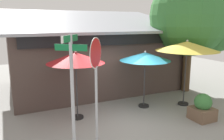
{
  "coord_description": "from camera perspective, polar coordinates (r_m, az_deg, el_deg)",
  "views": [
    {
      "loc": [
        -3.62,
        -6.99,
        3.49
      ],
      "look_at": [
        0.22,
        1.2,
        1.6
      ],
      "focal_mm": 36.6,
      "sensor_mm": 36.0,
      "label": 1
    }
  ],
  "objects": [
    {
      "name": "patio_umbrella_teal_right",
      "position": [
        9.32,
        8.27,
        3.22
      ],
      "size": [
        2.07,
        2.07,
        2.38
      ],
      "color": "black",
      "rests_on": "ground"
    },
    {
      "name": "patio_umbrella_crimson_left",
      "position": [
        8.14,
        -9.06,
        2.89
      ],
      "size": [
        2.07,
        2.07,
        2.54
      ],
      "color": "black",
      "rests_on": "ground"
    },
    {
      "name": "sidewalk_planter",
      "position": [
        9.0,
        21.68,
        -8.84
      ],
      "size": [
        0.76,
        0.76,
        0.99
      ],
      "color": "brown",
      "rests_on": "ground"
    },
    {
      "name": "shade_tree",
      "position": [
        12.19,
        20.35,
        12.06
      ],
      "size": [
        4.48,
        3.95,
        5.79
      ],
      "color": "brown",
      "rests_on": "ground"
    },
    {
      "name": "stop_sign",
      "position": [
        6.0,
        -4.03,
        -0.68
      ],
      "size": [
        0.55,
        0.61,
        3.13
      ],
      "color": "#A8AAB2",
      "rests_on": "ground"
    },
    {
      "name": "ground_plane",
      "position": [
        8.63,
        2.12,
        -12.42
      ],
      "size": [
        28.0,
        28.0,
        0.1
      ],
      "primitive_type": "cube",
      "color": "gray"
    },
    {
      "name": "cafe_building",
      "position": [
        12.56,
        -4.59,
        3.34
      ],
      "size": [
        9.04,
        5.99,
        4.23
      ],
      "color": "#473833",
      "rests_on": "ground"
    },
    {
      "name": "patio_umbrella_mustard_far_right",
      "position": [
        9.92,
        18.23,
        5.6
      ],
      "size": [
        2.57,
        2.57,
        2.8
      ],
      "color": "black",
      "rests_on": "ground"
    },
    {
      "name": "street_sign_post",
      "position": [
        5.8,
        -9.94,
        -3.81
      ],
      "size": [
        0.67,
        0.72,
        3.22
      ],
      "color": "#A8AAB2",
      "rests_on": "ground"
    }
  ]
}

